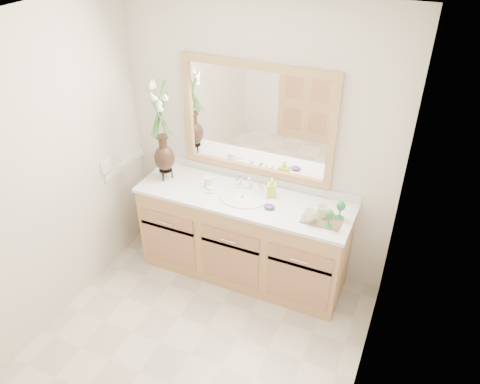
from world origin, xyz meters
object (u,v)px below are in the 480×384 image
at_px(flower_vase, 160,117).
at_px(tray, 322,219).
at_px(tumbler, 208,182).
at_px(soap_bottle, 272,188).

relative_size(flower_vase, tray, 2.84).
height_order(tumbler, tray, tumbler).
distance_m(flower_vase, tumbler, 0.67).
height_order(flower_vase, tumbler, flower_vase).
bearing_deg(tray, soap_bottle, 160.21).
height_order(tumbler, soap_bottle, soap_bottle).
relative_size(soap_bottle, tray, 0.50).
xyz_separation_m(tumbler, soap_bottle, (0.55, 0.08, 0.03)).
height_order(soap_bottle, tray, soap_bottle).
xyz_separation_m(tumbler, tray, (1.03, -0.08, -0.04)).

